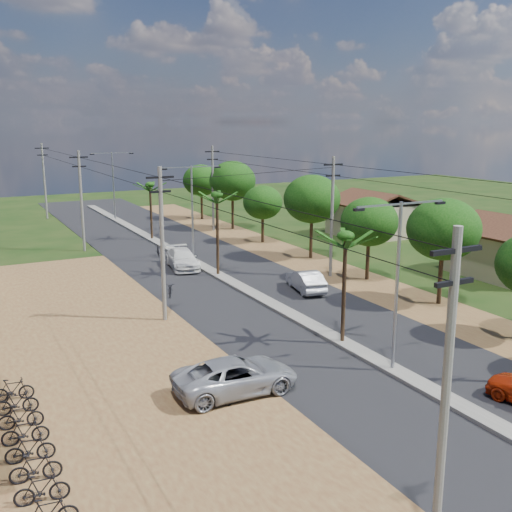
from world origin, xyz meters
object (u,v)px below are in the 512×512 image
Objects in this scene: car_parked_silver at (236,377)px; car_parked_dark at (237,381)px; roadside_sign at (224,383)px; parked_scooter_row at (30,449)px; car_silver_mid at (306,281)px; car_white_far at (182,259)px.

car_parked_silver reaches higher than car_parked_dark.
roadside_sign reaches higher than parked_scooter_row.
roadside_sign is at bearing 80.67° from car_parked_silver.
car_parked_dark is at bearing -2.63° from roadside_sign.
car_white_far is (-5.21, 10.13, 0.02)m from car_silver_mid.
car_parked_silver is 0.49× the size of parked_scooter_row.
car_parked_silver is at bearing 59.44° from car_silver_mid.
car_parked_silver is 0.17m from car_parked_dark.
parked_scooter_row is at bearing 85.01° from car_parked_dark.
car_silver_mid is at bearing -57.27° from car_parked_dark.
parked_scooter_row is at bearing 101.95° from car_parked_silver.
car_parked_dark reaches higher than parked_scooter_row.
car_white_far reaches higher than parked_scooter_row.
car_silver_mid is 16.79m from roadside_sign.
car_parked_dark is at bearing -95.91° from car_white_far.
car_silver_mid is 0.40× the size of parked_scooter_row.
car_parked_silver is at bearing -95.97° from car_white_far.
car_parked_silver is at bearing -14.77° from car_parked_dark.
car_silver_mid is 1.22× the size of car_parked_dark.
car_parked_silver reaches higher than car_silver_mid.
car_silver_mid is 16.52m from car_parked_silver.
car_white_far reaches higher than car_parked_dark.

